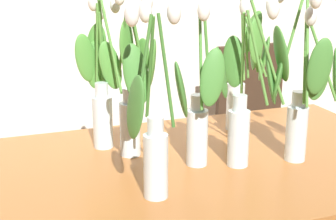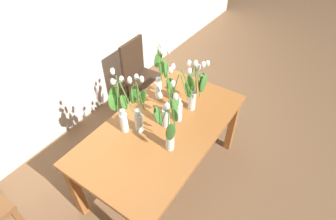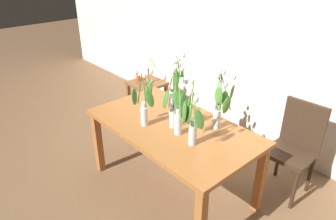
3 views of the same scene
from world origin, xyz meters
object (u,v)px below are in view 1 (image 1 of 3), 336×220
tulip_vase_0 (102,81)px  tulip_vase_3 (154,126)px  dining_table (186,189)px  dining_chair (258,122)px  tulip_vase_4 (304,94)px  tulip_vase_2 (246,70)px  tulip_vase_6 (203,111)px  tulip_vase_1 (132,95)px  tulip_vase_5 (249,102)px

tulip_vase_0 → tulip_vase_3: (0.04, -0.44, -0.03)m
dining_table → dining_chair: bearing=48.9°
tulip_vase_4 → dining_chair: size_ratio=0.61×
tulip_vase_2 → tulip_vase_3: (-0.51, -0.44, -0.03)m
tulip_vase_6 → dining_table: bearing=135.7°
tulip_vase_2 → tulip_vase_6: bearing=-136.1°
dining_table → tulip_vase_4: bearing=-19.0°
tulip_vase_0 → tulip_vase_1: size_ratio=1.10×
tulip_vase_0 → dining_chair: bearing=32.7°
dining_table → tulip_vase_4: 0.48m
tulip_vase_6 → tulip_vase_4: bearing=-15.1°
tulip_vase_5 → tulip_vase_6: size_ratio=0.98×
tulip_vase_0 → tulip_vase_2: 0.55m
tulip_vase_2 → dining_chair: (0.44, 0.63, -0.45)m
tulip_vase_2 → tulip_vase_0: bearing=-179.9°
tulip_vase_0 → dining_table: bearing=-50.3°
tulip_vase_0 → dining_chair: (0.99, 0.63, -0.45)m
dining_chair → tulip_vase_4: bearing=-113.2°
tulip_vase_1 → tulip_vase_3: bearing=-96.1°
tulip_vase_3 → dining_chair: 1.49m
tulip_vase_5 → dining_chair: tulip_vase_5 is taller
dining_table → tulip_vase_2: size_ratio=2.75×
tulip_vase_1 → tulip_vase_6: bearing=-48.7°
tulip_vase_0 → tulip_vase_6: size_ratio=1.00×
tulip_vase_3 → tulip_vase_4: 0.52m
tulip_vase_1 → tulip_vase_6: 0.26m
tulip_vase_4 → dining_table: bearing=161.0°
tulip_vase_0 → tulip_vase_2: size_ratio=1.01×
tulip_vase_4 → tulip_vase_2: bearing=90.7°
tulip_vase_0 → tulip_vase_1: 0.13m
tulip_vase_2 → tulip_vase_5: (-0.16, -0.32, -0.03)m
dining_table → tulip_vase_1: bearing=130.2°
tulip_vase_2 → tulip_vase_6: size_ratio=0.99×
tulip_vase_3 → tulip_vase_6: bearing=35.7°
tulip_vase_5 → tulip_vase_6: tulip_vase_6 is taller
tulip_vase_3 → tulip_vase_5: 0.37m
dining_table → tulip_vase_3: (-0.17, -0.18, 0.29)m
tulip_vase_4 → tulip_vase_6: size_ratio=0.96×
tulip_vase_1 → dining_chair: size_ratio=0.57×
tulip_vase_2 → tulip_vase_4: bearing=-89.3°
tulip_vase_5 → tulip_vase_1: bearing=144.5°
tulip_vase_5 → dining_table: bearing=160.0°
tulip_vase_3 → dining_chair: (0.94, 1.07, -0.42)m
dining_table → tulip_vase_1: size_ratio=3.00×
dining_table → tulip_vase_3: 0.39m
tulip_vase_2 → tulip_vase_5: size_ratio=1.00×
tulip_vase_2 → tulip_vase_3: 0.67m
tulip_vase_5 → tulip_vase_6: (-0.14, 0.03, -0.02)m
tulip_vase_1 → tulip_vase_3: tulip_vase_1 is taller
tulip_vase_1 → tulip_vase_3: (-0.04, -0.34, 0.00)m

